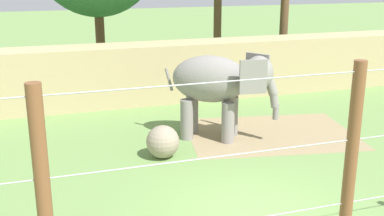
# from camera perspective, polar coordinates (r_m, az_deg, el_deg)

# --- Properties ---
(ground_plane) EXTENTS (120.00, 120.00, 0.00)m
(ground_plane) POSITION_cam_1_polar(r_m,az_deg,el_deg) (11.40, 7.49, -12.26)
(ground_plane) COLOR #6B8E4C
(dirt_patch) EXTENTS (6.23, 4.98, 0.01)m
(dirt_patch) POSITION_cam_1_polar(r_m,az_deg,el_deg) (16.58, 9.36, -3.02)
(dirt_patch) COLOR #937F5B
(dirt_patch) RESTS_ON ground
(embankment_wall) EXTENTS (36.00, 1.80, 2.44)m
(embankment_wall) POSITION_cam_1_polar(r_m,az_deg,el_deg) (20.22, -5.04, 4.22)
(embankment_wall) COLOR tan
(embankment_wall) RESTS_ON ground
(elephant) EXTENTS (3.42, 2.76, 2.82)m
(elephant) POSITION_cam_1_polar(r_m,az_deg,el_deg) (15.48, 3.21, 2.97)
(elephant) COLOR gray
(elephant) RESTS_ON ground
(enrichment_ball) EXTENTS (0.99, 0.99, 0.99)m
(enrichment_ball) POSITION_cam_1_polar(r_m,az_deg,el_deg) (14.20, -3.51, -4.05)
(enrichment_ball) COLOR gray
(enrichment_ball) RESTS_ON ground
(cable_fence) EXTENTS (10.12, 0.20, 4.13)m
(cable_fence) POSITION_cam_1_polar(r_m,az_deg,el_deg) (8.05, 18.04, -9.11)
(cable_fence) COLOR brown
(cable_fence) RESTS_ON ground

